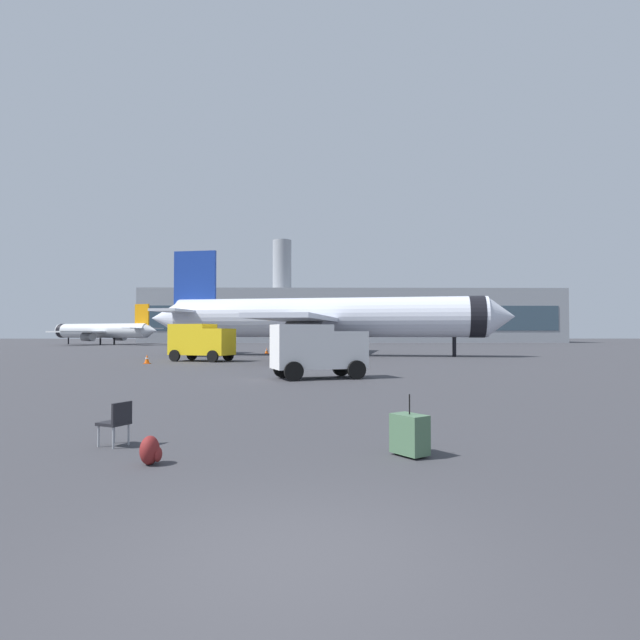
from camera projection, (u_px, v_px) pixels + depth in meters
The scene contains 12 objects.
ground_plane at pixel (296, 558), 5.11m from camera, with size 400.00×400.00×0.00m, color #38383D.
airplane_at_gate at pixel (324, 318), 50.68m from camera, with size 35.64×32.34×10.50m.
airplane_taxiing at pixel (102, 331), 98.56m from camera, with size 24.13×22.15×7.44m.
service_truck at pixel (201, 341), 40.81m from camera, with size 5.27×3.87×2.90m.
cargo_van at pixel (317, 348), 25.28m from camera, with size 4.80×3.41×2.60m.
safety_cone_near at pixel (147, 359), 37.46m from camera, with size 0.44×0.44×0.67m.
safety_cone_mid at pixel (267, 351), 55.89m from camera, with size 0.44×0.44×0.59m.
safety_cone_far at pixel (271, 350), 58.45m from camera, with size 0.44×0.44×0.70m.
rolling_suitcase at pixel (410, 434), 9.36m from camera, with size 0.69×0.75×1.10m.
traveller_backpack at pixel (151, 451), 8.74m from camera, with size 0.36×0.40×0.48m.
gate_chair at pixel (117, 421), 10.16m from camera, with size 0.64×0.64×0.86m.
terminal_building at pixel (350, 316), 123.77m from camera, with size 95.18×17.85×24.15m.
Camera 1 is at (0.17, -5.17, 2.20)m, focal length 29.45 mm.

